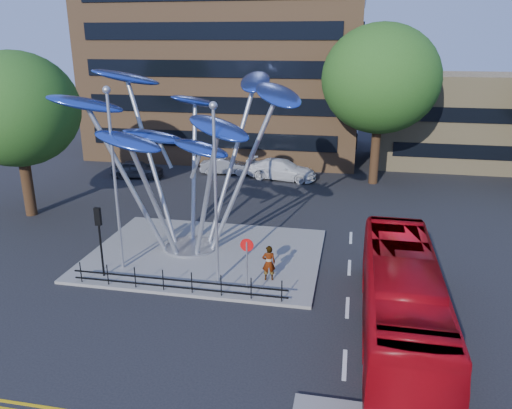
% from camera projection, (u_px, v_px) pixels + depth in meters
% --- Properties ---
extents(ground, '(120.00, 120.00, 0.00)m').
position_uv_depth(ground, '(187.00, 316.00, 20.63)').
color(ground, black).
rests_on(ground, ground).
extents(traffic_island, '(12.00, 9.00, 0.15)m').
position_uv_depth(traffic_island, '(206.00, 254.00, 26.37)').
color(traffic_island, slate).
rests_on(traffic_island, ground).
extents(low_building_near, '(15.00, 8.00, 8.00)m').
position_uv_depth(low_building_near, '(466.00, 120.00, 44.31)').
color(low_building_near, tan).
rests_on(low_building_near, ground).
extents(tree_right, '(8.80, 8.80, 12.11)m').
position_uv_depth(tree_right, '(381.00, 79.00, 37.07)').
color(tree_right, black).
rests_on(tree_right, ground).
extents(tree_left, '(7.60, 7.60, 10.32)m').
position_uv_depth(tree_left, '(16.00, 110.00, 30.37)').
color(tree_left, black).
rests_on(tree_left, ground).
extents(leaf_sculpture, '(12.72, 9.54, 9.51)m').
position_uv_depth(leaf_sculpture, '(185.00, 123.00, 25.05)').
color(leaf_sculpture, '#9EA0A5').
rests_on(leaf_sculpture, traffic_island).
extents(street_lamp_left, '(0.36, 0.36, 8.80)m').
position_uv_depth(street_lamp_left, '(114.00, 165.00, 23.02)').
color(street_lamp_left, '#9EA0A5').
rests_on(street_lamp_left, traffic_island).
extents(street_lamp_right, '(0.36, 0.36, 8.30)m').
position_uv_depth(street_lamp_right, '(215.00, 179.00, 21.71)').
color(street_lamp_right, '#9EA0A5').
rests_on(street_lamp_right, traffic_island).
extents(traffic_light_island, '(0.28, 0.18, 3.42)m').
position_uv_depth(traffic_light_island, '(99.00, 227.00, 23.05)').
color(traffic_light_island, black).
rests_on(traffic_light_island, traffic_island).
extents(no_entry_sign_island, '(0.60, 0.10, 2.45)m').
position_uv_depth(no_entry_sign_island, '(247.00, 255.00, 22.02)').
color(no_entry_sign_island, '#9EA0A5').
rests_on(no_entry_sign_island, traffic_island).
extents(pedestrian_railing_front, '(10.00, 0.06, 1.00)m').
position_uv_depth(pedestrian_railing_front, '(177.00, 283.00, 22.22)').
color(pedestrian_railing_front, black).
rests_on(pedestrian_railing_front, traffic_island).
extents(red_bus, '(2.74, 11.51, 3.20)m').
position_uv_depth(red_bus, '(401.00, 299.00, 18.75)').
color(red_bus, '#AA0710').
rests_on(red_bus, ground).
extents(pedestrian, '(0.70, 0.54, 1.72)m').
position_uv_depth(pedestrian, '(269.00, 263.00, 23.17)').
color(pedestrian, gray).
rests_on(pedestrian, traffic_island).
extents(parked_car_left, '(4.35, 2.10, 1.43)m').
position_uv_depth(parked_car_left, '(137.00, 169.00, 40.96)').
color(parked_car_left, '#404148').
rests_on(parked_car_left, ground).
extents(parked_car_mid, '(4.35, 1.91, 1.39)m').
position_uv_depth(parked_car_mid, '(226.00, 166.00, 42.07)').
color(parked_car_mid, '#9EA0A5').
rests_on(parked_car_mid, ground).
extents(parked_car_right, '(5.84, 3.06, 1.62)m').
position_uv_depth(parked_car_right, '(282.00, 169.00, 40.48)').
color(parked_car_right, silver).
rests_on(parked_car_right, ground).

